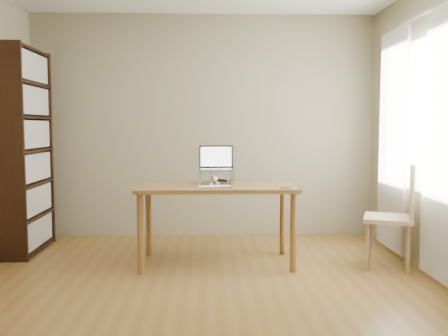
{
  "coord_description": "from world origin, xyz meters",
  "views": [
    {
      "loc": [
        0.04,
        -3.65,
        1.3
      ],
      "look_at": [
        0.2,
        0.98,
        0.91
      ],
      "focal_mm": 40.0,
      "sensor_mm": 36.0,
      "label": 1
    }
  ],
  "objects_px": {
    "keyboard": "(214,187)",
    "chair": "(397,212)",
    "bookshelf": "(26,151)",
    "desk": "(217,195)",
    "cat": "(213,177)",
    "laptop": "(216,164)"
  },
  "relations": [
    {
      "from": "keyboard",
      "to": "chair",
      "type": "bearing_deg",
      "value": -7.86
    },
    {
      "from": "bookshelf",
      "to": "desk",
      "type": "height_order",
      "value": "bookshelf"
    },
    {
      "from": "keyboard",
      "to": "cat",
      "type": "bearing_deg",
      "value": 82.67
    },
    {
      "from": "keyboard",
      "to": "cat",
      "type": "relative_size",
      "value": 0.66
    },
    {
      "from": "bookshelf",
      "to": "desk",
      "type": "relative_size",
      "value": 1.42
    },
    {
      "from": "bookshelf",
      "to": "keyboard",
      "type": "xyz_separation_m",
      "value": [
        1.93,
        -0.77,
        -0.29
      ]
    },
    {
      "from": "chair",
      "to": "bookshelf",
      "type": "bearing_deg",
      "value": -171.26
    },
    {
      "from": "desk",
      "to": "laptop",
      "type": "relative_size",
      "value": 4.49
    },
    {
      "from": "desk",
      "to": "cat",
      "type": "height_order",
      "value": "cat"
    },
    {
      "from": "desk",
      "to": "laptop",
      "type": "bearing_deg",
      "value": 89.83
    },
    {
      "from": "laptop",
      "to": "keyboard",
      "type": "height_order",
      "value": "laptop"
    },
    {
      "from": "keyboard",
      "to": "bookshelf",
      "type": "bearing_deg",
      "value": 149.13
    },
    {
      "from": "desk",
      "to": "keyboard",
      "type": "height_order",
      "value": "keyboard"
    },
    {
      "from": "keyboard",
      "to": "chair",
      "type": "height_order",
      "value": "chair"
    },
    {
      "from": "bookshelf",
      "to": "desk",
      "type": "bearing_deg",
      "value": -15.77
    },
    {
      "from": "chair",
      "to": "desk",
      "type": "bearing_deg",
      "value": -166.09
    },
    {
      "from": "desk",
      "to": "cat",
      "type": "bearing_deg",
      "value": 107.25
    },
    {
      "from": "desk",
      "to": "keyboard",
      "type": "distance_m",
      "value": 0.24
    },
    {
      "from": "cat",
      "to": "laptop",
      "type": "bearing_deg",
      "value": 30.83
    },
    {
      "from": "laptop",
      "to": "chair",
      "type": "bearing_deg",
      "value": -11.22
    },
    {
      "from": "bookshelf",
      "to": "cat",
      "type": "xyz_separation_m",
      "value": [
        1.92,
        -0.44,
        -0.24
      ]
    },
    {
      "from": "cat",
      "to": "chair",
      "type": "relative_size",
      "value": 0.5
    }
  ]
}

